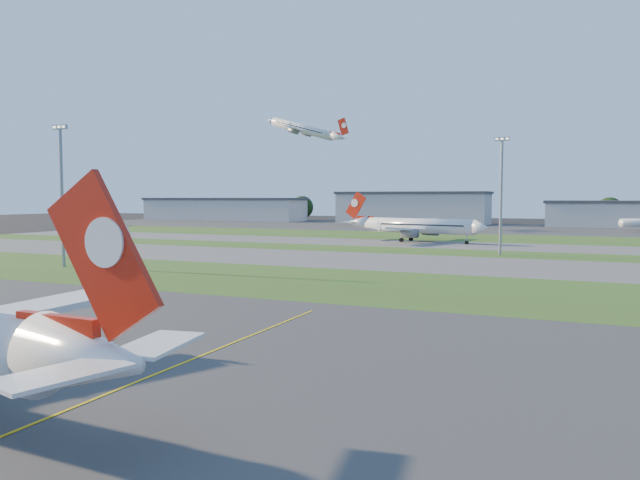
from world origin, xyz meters
The scene contains 19 objects.
ground centered at (0.00, 0.00, 0.00)m, with size 700.00×700.00×0.00m, color black.
apron_near centered at (0.00, 0.00, 0.01)m, with size 300.00×70.00×0.01m, color #333335.
grass_strip_a centered at (0.00, 52.00, 0.01)m, with size 300.00×34.00×0.01m, color #33521B.
taxiway_a centered at (0.00, 85.00, 0.01)m, with size 300.00×32.00×0.01m, color #515154.
grass_strip_b centered at (0.00, 110.00, 0.01)m, with size 300.00×18.00×0.01m, color #33521B.
taxiway_b centered at (0.00, 132.00, 0.01)m, with size 300.00×26.00×0.01m, color #515154.
grass_strip_c centered at (0.00, 165.00, 0.01)m, with size 300.00×40.00×0.01m, color #33521B.
apron_far centered at (0.00, 225.00, 0.01)m, with size 400.00×80.00×0.01m, color #333335.
yellow_line centered at (5.00, 0.00, 0.00)m, with size 0.25×60.00×0.02m, color gold.
airliner_taxiing centered at (-11.84, 138.89, 4.52)m, with size 40.75×34.21×12.87m.
airliner_departing centered at (-79.65, 206.84, 41.31)m, with size 36.21×30.66×11.29m.
light_mast_west centered at (-55.00, 52.00, 14.81)m, with size 3.20×0.70×25.80m.
light_mast_centre centered at (15.00, 108.00, 14.81)m, with size 3.20×0.70×25.80m.
hangar_far_west centered at (-150.00, 255.00, 6.14)m, with size 91.80×23.00×12.20m.
hangar_west centered at (-45.00, 255.00, 7.64)m, with size 71.40×23.00×15.20m.
tree_far_west centered at (-190.00, 268.00, 6.49)m, with size 11.00×11.00×12.00m.
tree_west centered at (-110.00, 270.00, 7.14)m, with size 12.10×12.10×13.20m.
tree_mid_west centered at (-20.00, 266.00, 5.84)m, with size 9.90×9.90×10.80m.
tree_mid_east centered at (40.00, 269.00, 6.81)m, with size 11.55×11.55×12.60m.
Camera 1 is at (33.67, -33.04, 12.89)m, focal length 35.00 mm.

